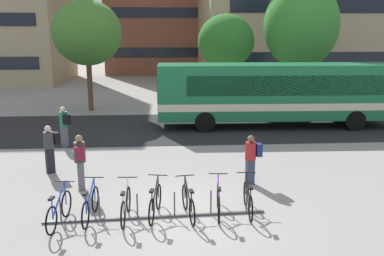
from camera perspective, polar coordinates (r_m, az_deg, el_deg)
name	(u,v)px	position (r m, az deg, el deg)	size (l,w,h in m)	color
ground	(182,214)	(11.38, -1.35, -11.66)	(200.00, 200.00, 0.00)	gray
bus_lane_asphalt	(172,128)	(21.39, -2.69, 0.06)	(80.00, 7.20, 0.01)	#232326
city_bus	(275,92)	(21.83, 11.22, 4.81)	(12.09, 2.89, 3.20)	#196B3D
bike_rack	(156,215)	(11.16, -4.90, -11.69)	(5.76, 0.38, 0.70)	#47474C
parked_bicycle_blue_0	(59,211)	(11.14, -17.64, -10.68)	(0.52, 1.72, 0.99)	black
parked_bicycle_blue_1	(91,206)	(11.22, -13.66, -10.25)	(0.52, 1.72, 0.99)	black
parked_bicycle_silver_2	(126,206)	(11.05, -9.01, -10.41)	(0.52, 1.72, 0.99)	black
parked_bicycle_black_3	(155,203)	(11.12, -5.04, -10.14)	(0.52, 1.71, 0.99)	black
parked_bicycle_black_4	(188,203)	(11.05, -0.50, -10.24)	(0.52, 1.72, 0.99)	black
parked_bicycle_purple_5	(218,201)	(11.21, 3.62, -9.92)	(0.52, 1.72, 0.99)	black
parked_bicycle_black_6	(248,200)	(11.38, 7.64, -9.67)	(0.52, 1.72, 0.99)	black
commuter_black_pack_0	(64,124)	(18.27, -17.03, 0.52)	(0.59, 0.59, 1.74)	#565660
commuter_maroon_pack_1	(80,159)	(13.11, -15.01, -4.08)	(0.41, 0.57, 1.74)	#565660
commuter_black_pack_2	(50,146)	(15.07, -18.77, -2.29)	(0.60, 0.55, 1.67)	black
commuter_navy_pack_3	(252,156)	(13.36, 8.12, -3.83)	(0.55, 0.38, 1.60)	#2D3851
street_tree_0	(301,25)	(29.90, 14.65, 13.39)	(5.02, 5.02, 8.15)	brown
street_tree_1	(226,42)	(28.96, 4.64, 11.64)	(3.81, 3.81, 5.99)	brown
street_tree_2	(87,33)	(26.59, -14.09, 12.44)	(4.14, 4.14, 6.70)	brown
building_centre_block	(176,1)	(54.48, -2.14, 16.94)	(16.69, 12.74, 17.36)	brown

